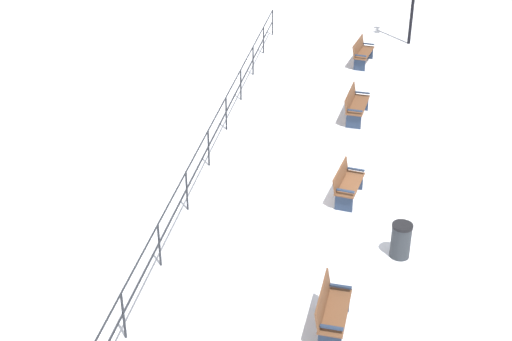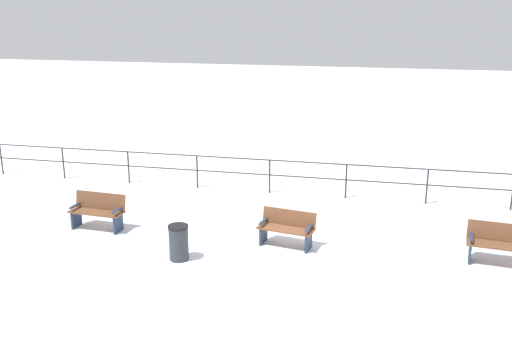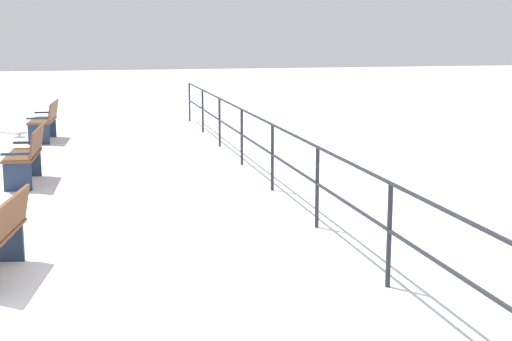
% 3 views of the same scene
% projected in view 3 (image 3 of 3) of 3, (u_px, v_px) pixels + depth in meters
% --- Properties ---
extents(ground_plane, '(80.00, 80.00, 0.00)m').
position_uv_depth(ground_plane, '(2.00, 277.00, 7.73)').
color(ground_plane, white).
rests_on(ground_plane, ground).
extents(bench_nearest, '(0.69, 1.45, 0.90)m').
position_uv_depth(bench_nearest, '(45.00, 120.00, 17.11)').
color(bench_nearest, brown).
rests_on(bench_nearest, ground).
extents(bench_second, '(0.63, 1.46, 0.92)m').
position_uv_depth(bench_second, '(27.00, 155.00, 12.36)').
color(bench_second, brown).
rests_on(bench_second, ground).
extents(waterfront_railing, '(0.05, 25.65, 1.07)m').
position_uv_depth(waterfront_railing, '(349.00, 191.00, 8.42)').
color(waterfront_railing, '#26282D').
rests_on(waterfront_railing, ground).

